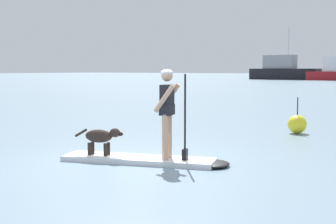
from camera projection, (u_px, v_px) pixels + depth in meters
The scene contains 6 objects.
ground_plane at pixel (138, 162), 8.83m from camera, with size 400.00×400.00×0.00m, color slate.
paddleboard at pixel (149, 160), 8.76m from camera, with size 3.31×1.73×0.10m.
person_paddler at pixel (168, 107), 8.57m from camera, with size 0.67×0.58×1.69m.
dog at pixel (101, 137), 8.99m from camera, with size 0.99×0.43×0.54m.
moored_boat_far_port at pixel (283, 70), 82.30m from camera, with size 12.59×3.95×9.29m.
marker_buoy at pixel (297, 124), 12.76m from camera, with size 0.52×0.52×1.02m.
Camera 1 is at (5.49, -6.77, 1.79)m, focal length 48.70 mm.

